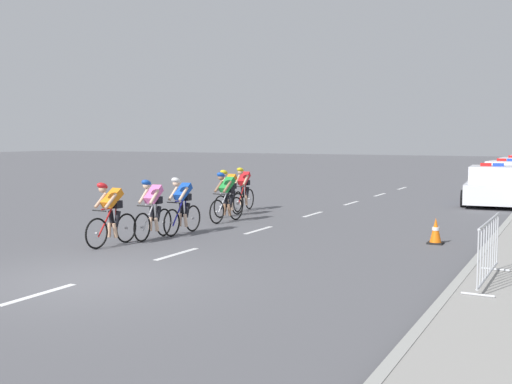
# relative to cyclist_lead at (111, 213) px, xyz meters

# --- Properties ---
(ground_plane) EXTENTS (160.00, 160.00, 0.00)m
(ground_plane) POSITION_rel_cyclist_lead_xyz_m (1.98, -2.98, -0.79)
(ground_plane) COLOR #56565B
(lane_markings_centre) EXTENTS (0.14, 25.60, 0.01)m
(lane_markings_centre) POSITION_rel_cyclist_lead_xyz_m (1.98, 7.83, -0.78)
(lane_markings_centre) COLOR white
(lane_markings_centre) RESTS_ON ground
(cyclist_lead) EXTENTS (0.43, 1.72, 1.56)m
(cyclist_lead) POSITION_rel_cyclist_lead_xyz_m (0.00, 0.00, 0.00)
(cyclist_lead) COLOR black
(cyclist_lead) RESTS_ON ground
(cyclist_second) EXTENTS (0.43, 1.72, 1.56)m
(cyclist_second) POSITION_rel_cyclist_lead_xyz_m (0.27, 1.27, 0.00)
(cyclist_second) COLOR black
(cyclist_second) RESTS_ON ground
(cyclist_third) EXTENTS (0.42, 1.72, 1.56)m
(cyclist_third) POSITION_rel_cyclist_lead_xyz_m (0.48, 2.28, 0.00)
(cyclist_third) COLOR black
(cyclist_third) RESTS_ON ground
(cyclist_fourth) EXTENTS (0.45, 1.72, 1.56)m
(cyclist_fourth) POSITION_rel_cyclist_lead_xyz_m (0.34, 4.89, 0.00)
(cyclist_fourth) COLOR black
(cyclist_fourth) RESTS_ON ground
(cyclist_fifth) EXTENTS (0.44, 1.72, 1.56)m
(cyclist_fifth) POSITION_rel_cyclist_lead_xyz_m (-0.28, 6.13, 0.00)
(cyclist_fifth) COLOR black
(cyclist_fifth) RESTS_ON ground
(cyclist_sixth) EXTENTS (0.44, 1.72, 1.56)m
(cyclist_sixth) POSITION_rel_cyclist_lead_xyz_m (-0.58, 7.71, 0.00)
(cyclist_sixth) COLOR black
(cyclist_sixth) RESTS_ON ground
(police_car_nearest) EXTENTS (2.25, 4.52, 1.59)m
(police_car_nearest) POSITION_rel_cyclist_lead_xyz_m (6.91, 13.77, -0.11)
(police_car_nearest) COLOR silver
(police_car_nearest) RESTS_ON ground
(police_car_second) EXTENTS (2.19, 4.49, 1.59)m
(police_car_second) POSITION_rel_cyclist_lead_xyz_m (6.91, 19.44, -0.11)
(police_car_second) COLOR white
(police_car_second) RESTS_ON ground
(crowd_barrier_front) EXTENTS (0.53, 2.32, 1.07)m
(crowd_barrier_front) POSITION_rel_cyclist_lead_xyz_m (8.50, -0.41, -0.14)
(crowd_barrier_front) COLOR #B7BABF
(crowd_barrier_front) RESTS_ON sidewalk_slab
(traffic_cone_near) EXTENTS (0.36, 0.36, 0.64)m
(traffic_cone_near) POSITION_rel_cyclist_lead_xyz_m (6.80, 3.80, -0.48)
(traffic_cone_near) COLOR black
(traffic_cone_near) RESTS_ON ground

